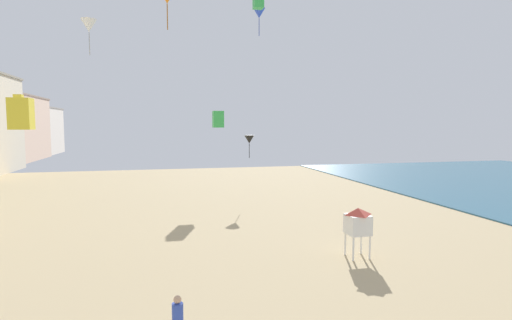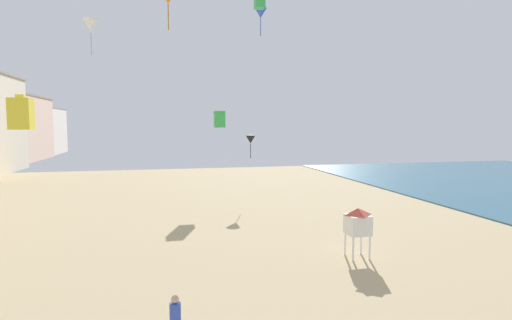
# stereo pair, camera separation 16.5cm
# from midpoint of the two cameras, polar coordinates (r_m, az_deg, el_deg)

# --- Properties ---
(boardwalk_hotel_furthest) EXTENTS (12.43, 13.90, 10.84)m
(boardwalk_hotel_furthest) POSITION_cam_midpoint_polar(r_m,az_deg,el_deg) (108.76, -28.75, 3.62)
(boardwalk_hotel_furthest) COLOR silver
(boardwalk_hotel_furthest) RESTS_ON ground
(kite_flyer) EXTENTS (0.34, 0.34, 1.64)m
(kite_flyer) POSITION_cam_midpoint_polar(r_m,az_deg,el_deg) (13.39, -10.85, -20.95)
(kite_flyer) COLOR #383D4C
(kite_flyer) RESTS_ON ground
(lifeguard_stand) EXTENTS (1.10, 1.10, 2.55)m
(lifeguard_stand) POSITION_cam_midpoint_polar(r_m,az_deg,el_deg) (21.54, 14.26, -8.39)
(lifeguard_stand) COLOR white
(lifeguard_stand) RESTS_ON ground
(kite_blue_delta) EXTENTS (1.21, 1.21, 2.76)m
(kite_blue_delta) POSITION_cam_midpoint_polar(r_m,az_deg,el_deg) (43.76, 0.77, 19.84)
(kite_blue_delta) COLOR blue
(kite_green_box) EXTENTS (0.87, 0.87, 1.37)m
(kite_green_box) POSITION_cam_midpoint_polar(r_m,az_deg,el_deg) (39.06, 0.64, 21.39)
(kite_green_box) COLOR green
(kite_yellow_box) EXTENTS (0.62, 0.62, 0.97)m
(kite_yellow_box) POSITION_cam_midpoint_polar(r_m,az_deg,el_deg) (37.92, -29.95, 7.20)
(kite_yellow_box) COLOR yellow
(kite_black_delta) EXTENTS (0.92, 0.92, 2.10)m
(kite_black_delta) POSITION_cam_midpoint_polar(r_m,az_deg,el_deg) (37.24, -0.65, 2.89)
(kite_black_delta) COLOR black
(kite_white_delta) EXTENTS (1.36, 1.36, 3.09)m
(kite_white_delta) POSITION_cam_midpoint_polar(r_m,az_deg,el_deg) (40.27, -22.01, 16.99)
(kite_white_delta) COLOR white
(kite_yellow_box_2) EXTENTS (0.81, 0.81, 1.28)m
(kite_yellow_box_2) POSITION_cam_midpoint_polar(r_m,az_deg,el_deg) (19.27, -29.79, 5.62)
(kite_yellow_box_2) COLOR yellow
(kite_green_box_2) EXTENTS (0.99, 0.99, 1.56)m
(kite_green_box_2) POSITION_cam_midpoint_polar(r_m,az_deg,el_deg) (38.94, -5.01, 5.69)
(kite_green_box_2) COLOR green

